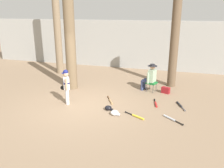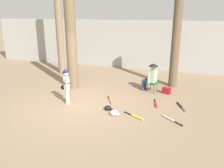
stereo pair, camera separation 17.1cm
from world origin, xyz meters
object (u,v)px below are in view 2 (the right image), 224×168
(handbag_beside_stool, at_px, (166,91))
(bat_aluminum_silver, at_px, (170,119))
(tree_far_left, at_px, (59,25))
(tree_near_player, at_px, (71,34))
(seated_spectator, at_px, (151,77))
(bat_red_barrel, at_px, (156,104))
(batting_helmet_black, at_px, (108,108))
(bat_black_composite, at_px, (180,106))
(bat_wood_tan, at_px, (111,101))
(batting_helmet_white, at_px, (114,113))
(folding_stool, at_px, (152,83))
(tree_behind_spectator, at_px, (175,46))
(bat_yellow_trainer, at_px, (136,117))
(young_ballplayer, at_px, (66,84))

(handbag_beside_stool, relative_size, bat_aluminum_silver, 0.52)
(tree_far_left, bearing_deg, bat_aluminum_silver, -33.67)
(tree_near_player, relative_size, seated_spectator, 4.55)
(bat_red_barrel, bearing_deg, batting_helmet_black, -148.06)
(bat_aluminum_silver, bearing_deg, bat_black_composite, 78.44)
(tree_near_player, xyz_separation_m, bat_aluminum_silver, (4.41, -1.94, -2.36))
(handbag_beside_stool, xyz_separation_m, tree_far_left, (-5.92, 1.70, 2.45))
(bat_wood_tan, xyz_separation_m, batting_helmet_white, (0.48, -1.08, 0.05))
(seated_spectator, xyz_separation_m, bat_aluminum_silver, (1.06, -2.57, -0.61))
(folding_stool, distance_m, handbag_beside_stool, 0.66)
(seated_spectator, xyz_separation_m, tree_far_left, (-5.22, 1.61, 1.94))
(handbag_beside_stool, bearing_deg, bat_aluminum_silver, -81.72)
(tree_behind_spectator, distance_m, folding_stool, 1.97)
(bat_black_composite, xyz_separation_m, batting_helmet_white, (-2.07, -1.44, 0.05))
(seated_spectator, height_order, bat_black_composite, seated_spectator)
(bat_black_composite, bearing_deg, batting_helmet_black, -155.25)
(bat_yellow_trainer, bearing_deg, tree_far_left, 140.14)
(folding_stool, bearing_deg, tree_far_left, 162.85)
(seated_spectator, distance_m, bat_black_composite, 1.97)
(batting_helmet_black, bearing_deg, bat_wood_tan, 101.45)
(handbag_beside_stool, height_order, batting_helmet_white, handbag_beside_stool)
(bat_yellow_trainer, bearing_deg, bat_wood_tan, 139.49)
(young_ballplayer, bearing_deg, bat_black_composite, 13.58)
(young_ballplayer, bearing_deg, tree_far_left, 122.18)
(seated_spectator, bearing_deg, bat_red_barrel, -72.79)
(folding_stool, height_order, bat_black_composite, folding_stool)
(tree_behind_spectator, xyz_separation_m, batting_helmet_black, (-1.94, -3.44, -1.78))
(tree_far_left, height_order, batting_helmet_black, tree_far_left)
(tree_behind_spectator, height_order, bat_black_composite, tree_behind_spectator)
(bat_wood_tan, xyz_separation_m, batting_helmet_black, (0.15, -0.75, 0.04))
(seated_spectator, bearing_deg, batting_helmet_black, -113.90)
(bat_yellow_trainer, xyz_separation_m, batting_helmet_black, (-1.06, 0.29, 0.04))
(young_ballplayer, xyz_separation_m, bat_wood_tan, (1.51, 0.62, -0.71))
(folding_stool, distance_m, batting_helmet_black, 2.70)
(seated_spectator, bearing_deg, bat_aluminum_silver, -67.55)
(bat_wood_tan, distance_m, bat_black_composite, 2.58)
(folding_stool, distance_m, batting_helmet_white, 2.88)
(seated_spectator, relative_size, batting_helmet_black, 4.05)
(tree_behind_spectator, distance_m, bat_black_composite, 3.00)
(tree_behind_spectator, distance_m, batting_helmet_white, 4.47)
(handbag_beside_stool, bearing_deg, bat_wood_tan, -140.36)
(tree_near_player, relative_size, handbag_beside_stool, 16.08)
(tree_near_player, distance_m, seated_spectator, 3.84)
(tree_near_player, distance_m, bat_red_barrel, 4.56)
(bat_aluminum_silver, height_order, batting_helmet_black, batting_helmet_black)
(bat_yellow_trainer, xyz_separation_m, batting_helmet_white, (-0.73, -0.04, 0.05))
(tree_behind_spectator, height_order, batting_helmet_black, tree_behind_spectator)
(tree_far_left, xyz_separation_m, bat_black_composite, (6.53, -2.94, -2.55))
(tree_far_left, bearing_deg, bat_black_composite, -24.25)
(tree_near_player, bearing_deg, tree_behind_spectator, 21.27)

